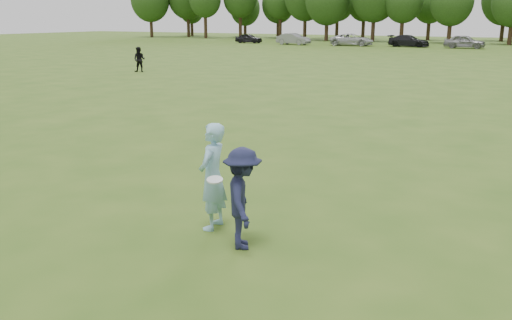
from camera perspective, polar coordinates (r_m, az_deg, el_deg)
The scene contains 10 objects.
ground at distance 8.73m, azimuth -0.08°, elevation -9.35°, with size 200.00×200.00×0.00m, color #335317.
thrower at distance 9.29m, azimuth -4.60°, elevation -1.75°, with size 0.68×0.45×1.86m, color #8EC2DB.
defender at distance 8.52m, azimuth -1.42°, elevation -4.06°, with size 1.06×0.61×1.63m, color #1A1D3A.
player_far_a at distance 37.36m, azimuth -12.18°, elevation 10.30°, with size 0.80×0.62×1.65m, color black.
car_a at distance 77.75m, azimuth -0.77°, elevation 12.69°, with size 1.53×3.80×1.30m, color black.
car_b at distance 73.07m, azimuth 3.96°, elevation 12.59°, with size 1.57×4.51×1.49m, color slate.
car_c at distance 71.28m, azimuth 10.08°, elevation 12.36°, with size 2.50×5.43×1.51m, color #B5B6BB.
car_d at distance 70.10m, azimuth 15.78°, elevation 11.97°, with size 2.00×4.93×1.43m, color black.
car_e at distance 68.69m, azimuth 21.12°, elevation 11.55°, with size 1.84×4.57×1.56m, color gray.
disc_in_play at distance 8.87m, azimuth -4.36°, elevation -2.09°, with size 0.29×0.30×0.09m.
Camera 1 is at (3.81, -6.99, 3.58)m, focal length 38.00 mm.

